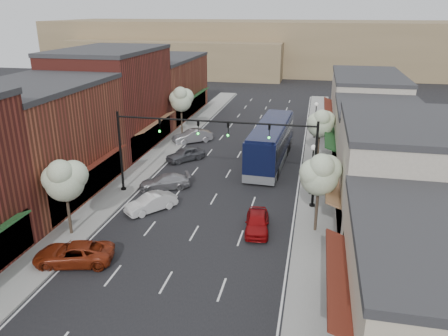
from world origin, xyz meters
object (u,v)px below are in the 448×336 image
Objects in this scene: parked_car_d at (186,154)px; parked_car_e at (192,136)px; red_hatchback at (257,222)px; tree_left_near at (64,179)px; lamp_post_far at (316,114)px; tree_left_far at (181,99)px; tree_right_near at (320,173)px; coach_bus at (271,143)px; lamp_post_near at (313,162)px; parked_car_a at (74,254)px; parked_car_b at (151,203)px; parked_car_c at (165,182)px; tree_right_far at (321,123)px; signal_mast_right at (284,150)px; signal_mast_left at (146,141)px.

parked_car_d is 6.56m from parked_car_e.
parked_car_e is (-10.47, 20.07, 0.07)m from red_hatchback.
lamp_post_far is (16.05, 28.06, -1.22)m from tree_left_near.
tree_right_near is at bearing -52.96° from tree_left_far.
coach_bus is (11.80, -7.86, -2.48)m from tree_left_far.
tree_left_far reaches higher than lamp_post_near.
parked_car_a is 1.18× the size of parked_car_b.
parked_car_c is at bearing 135.18° from parked_car_b.
signal_mast_right is at bearing -102.85° from tree_right_far.
tree_left_near is 10.63m from parked_car_c.
parked_car_d is at bearing 133.22° from parked_car_b.
lamp_post_near is at bearing -93.31° from tree_right_far.
tree_right_near is 27.56m from tree_left_far.
lamp_post_far is at bearing 82.25° from parked_car_d.
lamp_post_far reaches higher than parked_car_c.
tree_right_near is 1.43× the size of parked_car_d.
parked_car_d is 0.90× the size of parked_car_e.
parked_car_b is (-12.59, -15.14, -3.32)m from tree_right_far.
lamp_post_near is at bearing -43.89° from tree_left_far.
tree_left_far reaches higher than parked_car_b.
tree_right_far is at bearing 40.54° from signal_mast_left.
tree_left_near reaches higher than parked_car_c.
parked_car_d is (-8.64, -1.21, -1.41)m from coach_bus.
parked_car_a is 8.28m from parked_car_b.
tree_right_near is 6.74m from lamp_post_near.
signal_mast_right reaches higher than red_hatchback.
signal_mast_right reaches higher than tree_left_near.
tree_right_far is at bearing 103.82° from parked_car_c.
coach_bus is (-4.25, -9.92, -0.88)m from lamp_post_far.
tree_left_near is at bearing -171.28° from red_hatchback.
tree_left_far is (-13.87, 17.95, -0.02)m from signal_mast_right.
signal_mast_right reaches higher than parked_car_b.
tree_right_far is 1.12× the size of parked_car_a.
parked_car_d is at bearing 162.85° from parked_car_a.
tree_left_far is 1.50× the size of red_hatchback.
lamp_post_near is at bearing 15.15° from parked_car_d.
signal_mast_right reaches higher than coach_bus.
signal_mast_left is 1.97× the size of parked_car_d.
lamp_post_far is 1.09× the size of red_hatchback.
parked_car_c is (-8.26, -8.77, -1.49)m from coach_bus.
lamp_post_near and lamp_post_far have the same top height.
coach_bus is 2.93× the size of parked_car_e.
tree_left_far is 29.52m from parked_car_a.
parked_car_c is (-8.98, 6.04, -0.06)m from red_hatchback.
tree_right_near is 1.29× the size of parked_car_e.
signal_mast_left is 11.65m from red_hatchback.
red_hatchback is (-3.53, -24.73, -2.31)m from lamp_post_far.
parked_car_b is at bearing -117.43° from lamp_post_far.
tree_right_near is 19.02m from parked_car_d.
lamp_post_near is at bearing 33.33° from tree_left_near.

